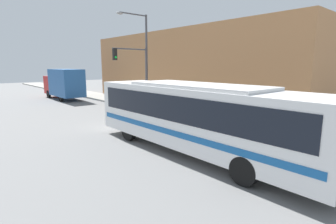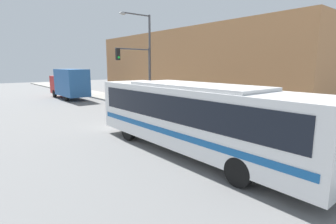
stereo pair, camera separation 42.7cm
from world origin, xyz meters
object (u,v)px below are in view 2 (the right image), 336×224
Objects in this scene: delivery_truck at (69,83)px; pedestrian_near_corner at (192,100)px; street_lamp at (146,53)px; fire_hydrant at (239,121)px; parking_meter at (167,100)px; city_bus at (194,114)px; traffic_light_pole at (138,67)px.

delivery_truck is 16.03m from pedestrian_near_corner.
pedestrian_near_corner is (1.68, -3.87, -3.69)m from street_lamp.
delivery_truck reaches higher than fire_hydrant.
parking_meter is 4.58m from street_lamp.
fire_hydrant is 0.52× the size of parking_meter.
parking_meter is at bearing 90.00° from fire_hydrant.
delivery_truck is at bearing 97.62° from fire_hydrant.
delivery_truck is 5.54× the size of parking_meter.
delivery_truck is 21.29m from fire_hydrant.
delivery_truck is 12.22m from street_lamp.
parking_meter is at bearing -78.76° from delivery_truck.
fire_hydrant is at bearing -89.25° from street_lamp.
delivery_truck reaches higher than city_bus.
delivery_truck is 0.93× the size of street_lamp.
delivery_truck is 10.66× the size of fire_hydrant.
city_bus is 2.29× the size of traffic_light_pole.
city_bus is 12.39m from street_lamp.
pedestrian_near_corner reaches higher than parking_meter.
traffic_light_pole is 3.82m from parking_meter.
city_bus is 1.61× the size of delivery_truck.
parking_meter is 0.72× the size of pedestrian_near_corner.
fire_hydrant is 10.44m from street_lamp.
traffic_light_pole reaches higher than pedestrian_near_corner.
city_bus is 5.52m from fire_hydrant.
pedestrian_near_corner is (6.76, 7.02, -0.67)m from city_bus.
traffic_light_pole reaches higher than city_bus.
traffic_light_pole is 5.26m from pedestrian_near_corner.
city_bus is 9.77m from pedestrian_near_corner.
parking_meter is 1.98m from pedestrian_near_corner.
fire_hydrant is at bearing -82.38° from delivery_truck.
street_lamp is (0.87, 0.05, 1.12)m from traffic_light_pole.
parking_meter reaches higher than fire_hydrant.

